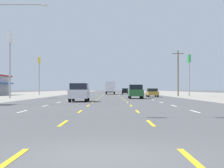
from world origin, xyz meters
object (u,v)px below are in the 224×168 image
Objects in this scene: suv_inner_right_near at (137,91)px; hatchback_inner_right_far at (126,91)px; suv_inner_left_nearest at (80,92)px; box_truck_center_turn_midfar at (111,87)px; streetlight_left_row_0 at (2,44)px; pole_sign_left_row_1 at (11,49)px; sedan_far_right_mid at (153,93)px; streetlight_right_row_0 at (221,32)px; pole_sign_right_row_2 at (190,65)px; pole_sign_left_row_2 at (40,67)px.

suv_inner_right_near is 43.55m from hatchback_inner_right_far.
suv_inner_left_nearest reaches higher than hatchback_inner_right_far.
box_truck_center_turn_midfar is 0.79× the size of streetlight_left_row_0.
pole_sign_left_row_1 is (-11.67, 14.57, 6.38)m from suv_inner_left_nearest.
sedan_far_right_mid is 30.65m from streetlight_right_row_0.
pole_sign_left_row_1 is at bearing -159.99° from sedan_far_right_mid.
sedan_far_right_mid is 1.15× the size of hatchback_inner_right_far.
pole_sign_right_row_2 is (30.30, 16.95, -1.37)m from pole_sign_left_row_1.
pole_sign_left_row_1 is (-14.79, -37.92, 5.57)m from box_truck_center_turn_midfar.
pole_sign_left_row_1 is 30.71m from pole_sign_left_row_2.
pole_sign_left_row_2 reaches higher than pole_sign_right_row_2.
pole_sign_left_row_1 is 1.13× the size of pole_sign_left_row_2.
box_truck_center_turn_midfar is (-7.30, 29.88, 1.08)m from sedan_far_right_mid.
hatchback_inner_right_far is 63.73m from streetlight_right_row_0.
suv_inner_left_nearest is 0.45× the size of streetlight_right_row_0.
suv_inner_right_near is 19.76m from pole_sign_left_row_1.
streetlight_right_row_0 reaches higher than suv_inner_left_nearest.
streetlight_left_row_0 reaches higher than box_truck_center_turn_midfar.
sedan_far_right_mid is 30.78m from box_truck_center_turn_midfar.
suv_inner_right_near is at bearing -84.65° from box_truck_center_turn_midfar.
pole_sign_left_row_2 reaches higher than hatchback_inner_right_far.
hatchback_inner_right_far is at bearing 78.17° from streetlight_left_row_0.
pole_sign_left_row_2 reaches higher than suv_inner_left_nearest.
hatchback_inner_right_far is at bearing 95.42° from streetlight_right_row_0.
hatchback_inner_right_far is 0.44× the size of pole_sign_left_row_2.
hatchback_inner_right_far is at bearing 89.88° from suv_inner_right_near.
pole_sign_left_row_2 is (-13.50, 45.22, 5.43)m from suv_inner_left_nearest.
pole_sign_left_row_1 is at bearing -86.59° from pole_sign_left_row_2.
box_truck_center_turn_midfar is 0.66× the size of streetlight_right_row_0.
suv_inner_left_nearest is 0.68× the size of box_truck_center_turn_midfar.
streetlight_right_row_0 reaches higher than pole_sign_right_row_2.
pole_sign_right_row_2 is (11.65, -24.28, 5.25)m from hatchback_inner_right_far.
pole_sign_left_row_2 is 34.93m from pole_sign_right_row_2.
pole_sign_left_row_1 reaches higher than hatchback_inner_right_far.
sedan_far_right_mid is 24.43m from pole_sign_left_row_1.
suv_inner_right_near reaches higher than hatchback_inner_right_far.
streetlight_right_row_0 is at bearing 0.00° from streetlight_left_row_0.
suv_inner_right_near is 1.26× the size of hatchback_inner_right_far.
streetlight_right_row_0 is at bearing -80.65° from box_truck_center_turn_midfar.
sedan_far_right_mid is 13.22m from pole_sign_right_row_2.
streetlight_right_row_0 is (24.66, -21.97, -1.03)m from pole_sign_left_row_1.
pole_sign_left_row_2 is at bearing 97.83° from streetlight_left_row_0.
hatchback_inner_right_far is 0.36× the size of streetlight_right_row_0.
box_truck_center_turn_midfar is at bearing -139.39° from hatchback_inner_right_far.
hatchback_inner_right_far is at bearing 40.61° from box_truck_center_turn_midfar.
streetlight_right_row_0 is at bearing -72.77° from suv_inner_right_near.
suv_inner_right_near is 0.56× the size of pole_sign_left_row_2.
streetlight_right_row_0 is at bearing -29.68° from suv_inner_left_nearest.
streetlight_left_row_0 is at bearing -123.77° from suv_inner_right_near.
streetlight_right_row_0 reaches higher than box_truck_center_turn_midfar.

